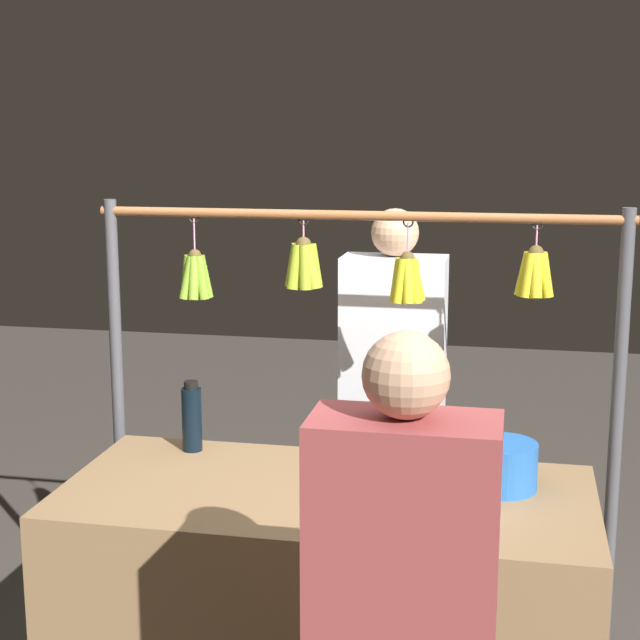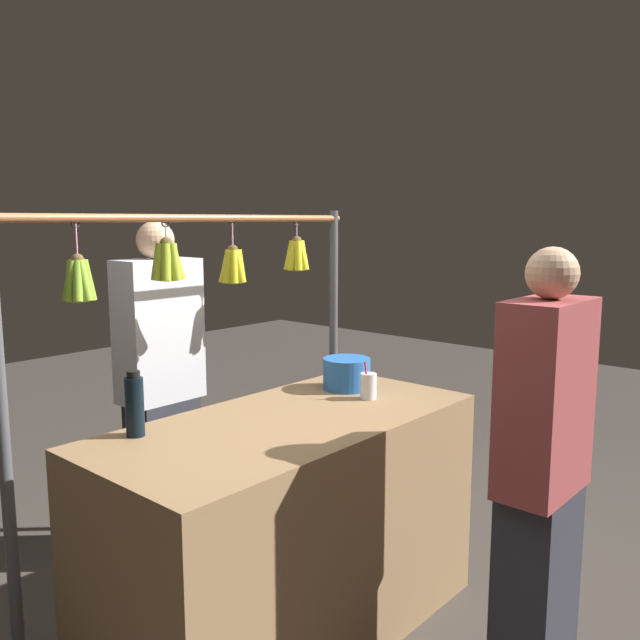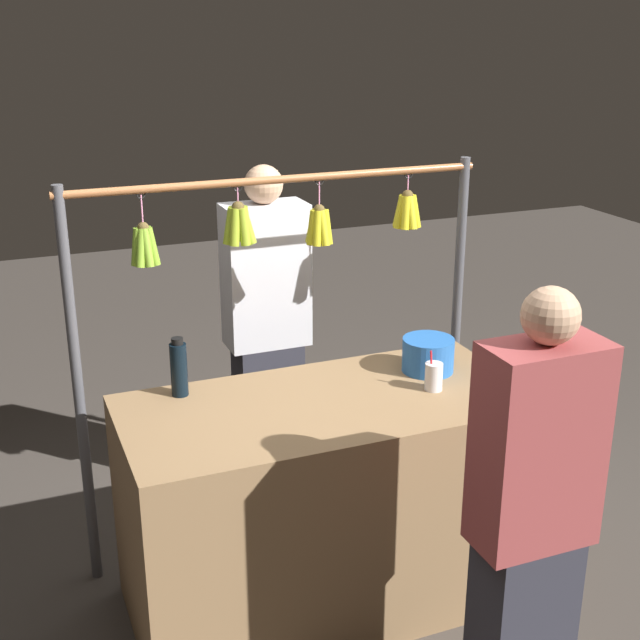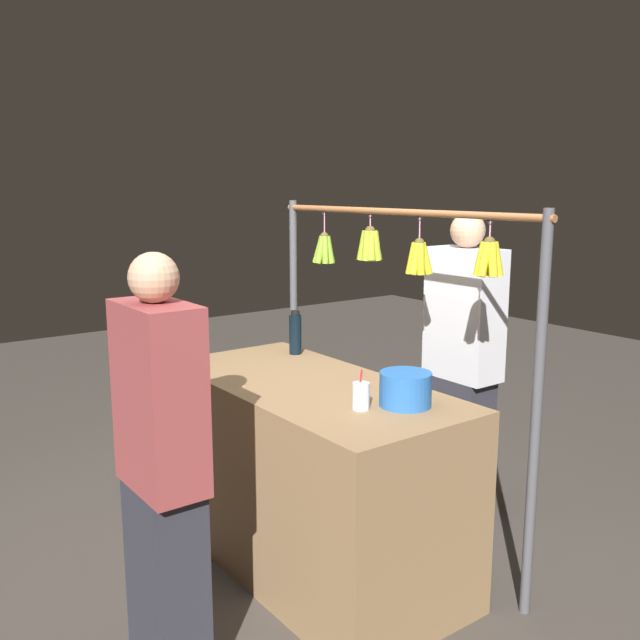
# 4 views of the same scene
# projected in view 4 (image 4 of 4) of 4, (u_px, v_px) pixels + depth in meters

# --- Properties ---
(ground_plane) EXTENTS (12.00, 12.00, 0.00)m
(ground_plane) POSITION_uv_depth(u_px,v_px,m) (310.00, 562.00, 3.36)
(ground_plane) COLOR #423B35
(market_counter) EXTENTS (1.58, 0.75, 0.90)m
(market_counter) POSITION_uv_depth(u_px,v_px,m) (310.00, 475.00, 3.28)
(market_counter) COLOR olive
(market_counter) RESTS_ON ground
(display_rack) EXTENTS (1.79, 0.14, 1.71)m
(display_rack) POSITION_uv_depth(u_px,v_px,m) (393.00, 304.00, 3.43)
(display_rack) COLOR #4C4C51
(display_rack) RESTS_ON ground
(water_bottle) EXTENTS (0.07, 0.07, 0.24)m
(water_bottle) POSITION_uv_depth(u_px,v_px,m) (295.00, 333.00, 3.73)
(water_bottle) COLOR black
(water_bottle) RESTS_ON market_counter
(blue_bucket) EXTENTS (0.21, 0.21, 0.14)m
(blue_bucket) POSITION_uv_depth(u_px,v_px,m) (405.00, 389.00, 2.85)
(blue_bucket) COLOR #2763B6
(blue_bucket) RESTS_ON market_counter
(drink_cup) EXTENTS (0.07, 0.07, 0.16)m
(drink_cup) POSITION_uv_depth(u_px,v_px,m) (361.00, 396.00, 2.81)
(drink_cup) COLOR silver
(drink_cup) RESTS_ON market_counter
(vendor_person) EXTENTS (0.39, 0.21, 1.66)m
(vendor_person) POSITION_uv_depth(u_px,v_px,m) (462.00, 371.00, 3.70)
(vendor_person) COLOR #2D2D38
(vendor_person) RESTS_ON ground
(customer_person) EXTENTS (0.38, 0.20, 1.58)m
(customer_person) POSITION_uv_depth(u_px,v_px,m) (163.00, 478.00, 2.45)
(customer_person) COLOR #2D2D38
(customer_person) RESTS_ON ground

